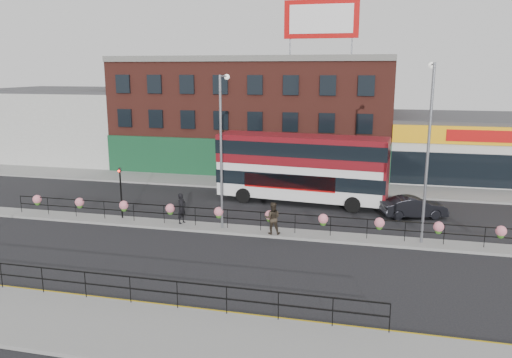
% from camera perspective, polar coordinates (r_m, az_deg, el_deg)
% --- Properties ---
extents(ground, '(120.00, 120.00, 0.00)m').
position_cam_1_polar(ground, '(29.27, -1.38, -6.02)').
color(ground, black).
rests_on(ground, ground).
extents(south_pavement, '(60.00, 4.00, 0.15)m').
position_cam_1_polar(south_pavement, '(18.86, -11.21, -16.99)').
color(south_pavement, gray).
rests_on(south_pavement, ground).
extents(north_pavement, '(60.00, 4.00, 0.15)m').
position_cam_1_polar(north_pavement, '(40.54, 2.98, -0.68)').
color(north_pavement, gray).
rests_on(north_pavement, ground).
extents(median, '(60.00, 1.60, 0.15)m').
position_cam_1_polar(median, '(29.25, -1.38, -5.88)').
color(median, gray).
rests_on(median, ground).
extents(yellow_line_inner, '(60.00, 0.10, 0.01)m').
position_cam_1_polar(yellow_line_inner, '(20.75, -8.49, -14.22)').
color(yellow_line_inner, gold).
rests_on(yellow_line_inner, ground).
extents(yellow_line_outer, '(60.00, 0.10, 0.01)m').
position_cam_1_polar(yellow_line_outer, '(20.60, -8.68, -14.43)').
color(yellow_line_outer, gold).
rests_on(yellow_line_outer, ground).
extents(brick_building, '(25.00, 12.21, 10.30)m').
position_cam_1_polar(brick_building, '(48.28, 0.09, 7.52)').
color(brick_building, brown).
rests_on(brick_building, ground).
extents(supermarket, '(15.00, 12.25, 5.30)m').
position_cam_1_polar(supermarket, '(48.01, 24.02, 3.44)').
color(supermarket, silver).
rests_on(supermarket, ground).
extents(warehouse_west, '(15.50, 12.00, 7.30)m').
position_cam_1_polar(warehouse_west, '(56.67, -20.35, 5.98)').
color(warehouse_west, '#B4B4AF').
rests_on(warehouse_west, ground).
extents(billboard, '(6.00, 0.29, 4.40)m').
position_cam_1_polar(billboard, '(42.25, 7.47, 17.66)').
color(billboard, '#B30807').
rests_on(billboard, brick_building).
extents(median_railing, '(30.04, 0.56, 1.23)m').
position_cam_1_polar(median_railing, '(28.96, -1.39, -4.06)').
color(median_railing, black).
rests_on(median_railing, median).
extents(south_railing, '(20.04, 0.05, 1.12)m').
position_cam_1_polar(south_railing, '(20.80, -14.22, -11.50)').
color(south_railing, black).
rests_on(south_railing, south_pavement).
extents(double_decker_bus, '(12.03, 3.83, 4.79)m').
position_cam_1_polar(double_decker_bus, '(34.92, 5.28, 1.95)').
color(double_decker_bus, white).
rests_on(double_decker_bus, ground).
extents(car, '(3.77, 4.91, 1.35)m').
position_cam_1_polar(car, '(33.36, 17.58, -3.08)').
color(car, black).
rests_on(car, ground).
extents(pedestrian_a, '(0.93, 0.84, 1.85)m').
position_cam_1_polar(pedestrian_a, '(30.40, -8.49, -3.33)').
color(pedestrian_a, black).
rests_on(pedestrian_a, median).
extents(pedestrian_b, '(1.13, 1.00, 1.84)m').
position_cam_1_polar(pedestrian_b, '(28.17, 1.91, -4.49)').
color(pedestrian_b, '#2F271D').
rests_on(pedestrian_b, median).
extents(lamp_column_west, '(0.32, 1.55, 8.84)m').
position_cam_1_polar(lamp_column_west, '(28.61, -3.90, 4.62)').
color(lamp_column_west, slate).
rests_on(lamp_column_west, median).
extents(lamp_column_east, '(0.34, 1.66, 9.48)m').
position_cam_1_polar(lamp_column_east, '(27.47, 19.11, 4.44)').
color(lamp_column_east, slate).
rests_on(lamp_column_east, median).
extents(traffic_light_median, '(0.15, 0.28, 3.65)m').
position_cam_1_polar(traffic_light_median, '(31.89, -15.25, -0.31)').
color(traffic_light_median, black).
rests_on(traffic_light_median, median).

